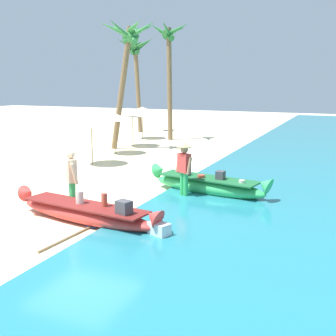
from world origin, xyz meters
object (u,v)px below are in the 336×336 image
Objects in this scene: palm_tree_leaning_seaward at (169,48)px; palm_tree_mid_cluster at (136,55)px; person_vendor_hatted at (184,166)px; paddle at (76,234)px; boat_green_midground at (208,185)px; palm_tree_tall_inland at (128,45)px; person_tourist_customer at (72,178)px; cooler_box at (159,231)px; boat_red_foreground at (86,212)px.

palm_tree_leaning_seaward reaches higher than palm_tree_mid_cluster.
person_vendor_hatted is 0.91× the size of paddle.
boat_green_midground is 17.53m from palm_tree_mid_cluster.
palm_tree_tall_inland is at bearing 133.29° from boat_green_midground.
person_tourist_customer reaches higher than cooler_box.
boat_green_midground is (1.88, 3.63, 0.04)m from boat_red_foreground.
boat_green_midground is at bearing 70.02° from paddle.
palm_tree_leaning_seaward is at bearing 85.74° from palm_tree_tall_inland.
palm_tree_leaning_seaward is 14.23× the size of cooler_box.
palm_tree_leaning_seaward is (-3.38, 14.05, 4.29)m from person_tourist_customer.
palm_tree_mid_cluster is at bearing 113.77° from paddle.
palm_tree_tall_inland is at bearing 110.63° from person_tourist_customer.
palm_tree_mid_cluster is (-7.77, 17.46, 4.83)m from boat_red_foreground.
person_vendor_hatted is at bearing 73.60° from paddle.
cooler_box is (2.06, -0.25, -0.08)m from boat_red_foreground.
boat_green_midground is 0.60× the size of palm_tree_leaning_seaward.
boat_green_midground reaches higher than paddle.
boat_green_midground is at bearing 49.55° from person_tourist_customer.
person_tourist_customer reaches higher than boat_red_foreground.
palm_tree_tall_inland reaches higher than cooler_box.
person_vendor_hatted is 0.25× the size of palm_tree_leaning_seaward.
palm_tree_mid_cluster is (-7.01, 16.93, 4.16)m from person_tourist_customer.
palm_tree_tall_inland is 1.00× the size of palm_tree_mid_cluster.
palm_tree_mid_cluster is (-3.32, 7.11, -0.01)m from palm_tree_tall_inland.
paddle is at bearing -67.03° from palm_tree_tall_inland.
paddle is at bearing -70.86° from boat_red_foreground.
person_vendor_hatted reaches higher than paddle.
paddle is (8.04, -18.26, -5.06)m from palm_tree_mid_cluster.
palm_tree_mid_cluster is at bearing 112.50° from person_tourist_customer.
palm_tree_tall_inland is 13.12m from paddle.
palm_tree_leaning_seaward is at bearing 133.61° from cooler_box.
palm_tree_mid_cluster reaches higher than person_tourist_customer.
palm_tree_leaning_seaward is 4.64m from palm_tree_mid_cluster.
person_tourist_customer reaches higher than paddle.
person_tourist_customer is 3.02m from cooler_box.
palm_tree_tall_inland is at bearing -94.26° from palm_tree_leaning_seaward.
paddle is at bearing -106.40° from person_vendor_hatted.
palm_tree_tall_inland is (-6.33, 6.72, 4.80)m from boat_green_midground.
boat_green_midground is 0.64× the size of palm_tree_mid_cluster.
boat_red_foreground is 19.71m from palm_tree_mid_cluster.
person_tourist_customer is 0.91× the size of paddle.
palm_tree_mid_cluster is at bearing 141.59° from palm_tree_leaning_seaward.
palm_tree_mid_cluster reaches higher than paddle.
boat_green_midground is 0.63× the size of palm_tree_tall_inland.
palm_tree_mid_cluster is at bearing 113.98° from boat_red_foreground.
boat_red_foreground is at bearing -66.74° from palm_tree_tall_inland.
boat_red_foreground is 0.69× the size of palm_tree_tall_inland.
person_vendor_hatted is at bearing -51.77° from palm_tree_tall_inland.
boat_green_midground is 8.53× the size of cooler_box.
person_tourist_customer is at bearing -130.45° from boat_green_midground.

